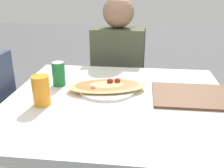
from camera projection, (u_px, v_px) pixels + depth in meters
name	position (u px, v px, depth m)	size (l,w,h in m)	color
dining_table	(118.00, 113.00, 1.25)	(1.03, 0.95, 0.74)	silver
chair_far_seated	(119.00, 81.00, 2.05)	(0.40, 0.40, 0.92)	#2D3851
person_seated	(118.00, 65.00, 1.88)	(0.36, 0.25, 1.17)	#2D2D38
pizza_main	(107.00, 87.00, 1.30)	(0.42, 0.29, 0.06)	white
soda_can	(59.00, 74.00, 1.35)	(0.07, 0.07, 0.12)	#197233
drink_glass	(41.00, 91.00, 1.14)	(0.08, 0.08, 0.13)	orange
serving_tray	(197.00, 96.00, 1.23)	(0.42, 0.29, 0.01)	brown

